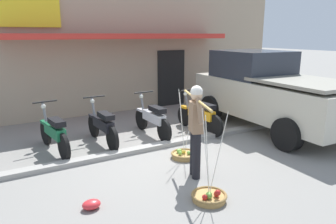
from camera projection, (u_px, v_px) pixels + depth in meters
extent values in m
plane|color=gray|center=(163.00, 160.00, 6.60)|extent=(90.00, 90.00, 0.00)
cube|color=gray|center=(148.00, 148.00, 7.18)|extent=(20.00, 0.24, 0.10)
cylinder|color=black|center=(194.00, 152.00, 5.84)|extent=(0.15, 0.15, 0.86)
cylinder|color=black|center=(196.00, 156.00, 5.67)|extent=(0.15, 0.15, 0.86)
cube|color=#84664C|center=(196.00, 117.00, 5.59)|extent=(0.31, 0.39, 0.54)
sphere|color=#E0B78E|center=(197.00, 95.00, 5.49)|extent=(0.21, 0.21, 0.21)
sphere|color=silver|center=(197.00, 92.00, 5.48)|extent=(0.22, 0.22, 0.22)
cylinder|color=#84664C|center=(193.00, 105.00, 5.78)|extent=(0.20, 0.35, 0.43)
cylinder|color=#84664C|center=(200.00, 111.00, 5.32)|extent=(0.20, 0.35, 0.43)
cylinder|color=tan|center=(196.00, 99.00, 5.51)|extent=(0.68, 1.71, 0.04)
cylinder|color=#B2894C|center=(184.00, 156.00, 6.71)|extent=(0.52, 0.52, 0.09)
torus|color=olive|center=(184.00, 154.00, 6.70)|extent=(0.57, 0.57, 0.05)
sphere|color=#6CA840|center=(189.00, 153.00, 6.65)|extent=(0.08, 0.08, 0.08)
sphere|color=#B1201C|center=(192.00, 152.00, 6.68)|extent=(0.09, 0.09, 0.09)
sphere|color=#73B244|center=(180.00, 153.00, 6.62)|extent=(0.08, 0.08, 0.08)
sphere|color=#7BBE48|center=(179.00, 151.00, 6.74)|extent=(0.09, 0.09, 0.09)
sphere|color=#78BA47|center=(180.00, 151.00, 6.76)|extent=(0.09, 0.09, 0.09)
sphere|color=yellow|center=(184.00, 152.00, 6.70)|extent=(0.09, 0.09, 0.09)
cylinder|color=silver|center=(182.00, 122.00, 6.64)|extent=(0.01, 0.25, 1.36)
cylinder|color=silver|center=(182.00, 124.00, 6.44)|extent=(0.22, 0.13, 1.36)
cylinder|color=silver|center=(191.00, 123.00, 6.54)|extent=(0.22, 0.13, 1.36)
cylinder|color=#B2894C|center=(209.00, 198.00, 4.98)|extent=(0.52, 0.52, 0.09)
torus|color=olive|center=(209.00, 195.00, 4.97)|extent=(0.57, 0.57, 0.05)
sphere|color=#B1201C|center=(205.00, 197.00, 4.83)|extent=(0.09, 0.09, 0.09)
sphere|color=red|center=(217.00, 194.00, 4.92)|extent=(0.09, 0.09, 0.09)
sphere|color=#75B545|center=(208.00, 194.00, 4.92)|extent=(0.08, 0.08, 0.08)
sphere|color=#69A23E|center=(209.00, 196.00, 4.86)|extent=(0.10, 0.10, 0.10)
sphere|color=#B4211C|center=(218.00, 193.00, 4.84)|extent=(0.09, 0.09, 0.09)
sphere|color=#73B244|center=(210.00, 194.00, 4.92)|extent=(0.08, 0.08, 0.08)
cylinder|color=silver|center=(206.00, 152.00, 4.91)|extent=(0.01, 0.25, 1.36)
cylinder|color=silver|center=(207.00, 157.00, 4.71)|extent=(0.22, 0.13, 1.36)
cylinder|color=silver|center=(218.00, 155.00, 4.81)|extent=(0.22, 0.13, 1.36)
cylinder|color=black|center=(46.00, 133.00, 7.48)|extent=(0.15, 0.59, 0.58)
cylinder|color=black|center=(64.00, 147.00, 6.52)|extent=(0.15, 0.59, 0.58)
cube|color=#19663D|center=(45.00, 122.00, 7.42)|extent=(0.17, 0.29, 0.06)
cube|color=#19663D|center=(55.00, 131.00, 6.87)|extent=(0.31, 0.92, 0.24)
cube|color=black|center=(57.00, 122.00, 6.67)|extent=(0.29, 0.58, 0.12)
cylinder|color=slate|center=(45.00, 118.00, 7.31)|extent=(0.10, 0.30, 0.76)
cylinder|color=black|center=(45.00, 102.00, 7.15)|extent=(0.54, 0.10, 0.04)
sphere|color=silver|center=(43.00, 106.00, 7.31)|extent=(0.11, 0.11, 0.11)
cylinder|color=black|center=(93.00, 126.00, 8.05)|extent=(0.10, 0.58, 0.58)
cylinder|color=black|center=(112.00, 139.00, 7.04)|extent=(0.10, 0.58, 0.58)
cube|color=black|center=(93.00, 116.00, 7.99)|extent=(0.15, 0.28, 0.06)
cube|color=black|center=(103.00, 124.00, 7.41)|extent=(0.23, 0.91, 0.24)
cube|color=black|center=(106.00, 116.00, 7.20)|extent=(0.24, 0.57, 0.12)
cylinder|color=slate|center=(94.00, 112.00, 7.88)|extent=(0.07, 0.30, 0.76)
cylinder|color=black|center=(94.00, 97.00, 7.72)|extent=(0.54, 0.05, 0.04)
sphere|color=silver|center=(92.00, 101.00, 7.88)|extent=(0.11, 0.11, 0.11)
cylinder|color=black|center=(141.00, 119.00, 8.66)|extent=(0.09, 0.58, 0.58)
cylinder|color=black|center=(164.00, 131.00, 7.63)|extent=(0.09, 0.58, 0.58)
cube|color=silver|center=(141.00, 110.00, 8.60)|extent=(0.14, 0.28, 0.06)
cube|color=silver|center=(154.00, 117.00, 8.01)|extent=(0.21, 0.90, 0.24)
cube|color=black|center=(157.00, 109.00, 7.81)|extent=(0.23, 0.56, 0.12)
cylinder|color=slate|center=(143.00, 106.00, 8.49)|extent=(0.06, 0.30, 0.76)
cylinder|color=black|center=(144.00, 92.00, 8.33)|extent=(0.54, 0.04, 0.04)
sphere|color=silver|center=(141.00, 96.00, 8.49)|extent=(0.11, 0.11, 0.11)
cylinder|color=black|center=(185.00, 116.00, 9.01)|extent=(0.12, 0.58, 0.58)
cylinder|color=black|center=(214.00, 126.00, 8.01)|extent=(0.12, 0.58, 0.58)
cube|color=orange|center=(185.00, 107.00, 8.95)|extent=(0.16, 0.29, 0.06)
cube|color=orange|center=(201.00, 114.00, 8.38)|extent=(0.26, 0.91, 0.24)
cube|color=black|center=(206.00, 106.00, 8.18)|extent=(0.26, 0.57, 0.12)
cylinder|color=slate|center=(187.00, 103.00, 8.84)|extent=(0.08, 0.30, 0.76)
cylinder|color=black|center=(189.00, 90.00, 8.68)|extent=(0.54, 0.07, 0.04)
sphere|color=silver|center=(185.00, 94.00, 8.84)|extent=(0.11, 0.11, 0.11)
cube|color=beige|center=(271.00, 98.00, 8.63)|extent=(2.11, 4.78, 0.96)
cube|color=#282D38|center=(253.00, 64.00, 9.13)|extent=(1.83, 1.96, 0.76)
cube|color=gray|center=(306.00, 82.00, 7.58)|extent=(1.91, 2.43, 0.08)
cylinder|color=black|center=(211.00, 108.00, 9.56)|extent=(0.29, 0.77, 0.76)
cylinder|color=black|center=(259.00, 102.00, 10.42)|extent=(0.29, 0.77, 0.76)
cylinder|color=black|center=(287.00, 134.00, 7.06)|extent=(0.29, 0.77, 0.76)
cube|color=silver|center=(219.00, 96.00, 10.75)|extent=(0.44, 0.04, 0.12)
cube|color=tan|center=(96.00, 46.00, 12.42)|extent=(13.00, 5.00, 4.20)
cube|color=red|center=(125.00, 36.00, 9.80)|extent=(7.15, 1.00, 0.16)
cube|color=yellow|center=(18.00, 10.00, 8.58)|extent=(2.20, 0.08, 0.90)
cube|color=black|center=(171.00, 78.00, 11.52)|extent=(1.10, 0.06, 2.00)
ellipsoid|color=red|center=(91.00, 204.00, 4.74)|extent=(0.28, 0.22, 0.14)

